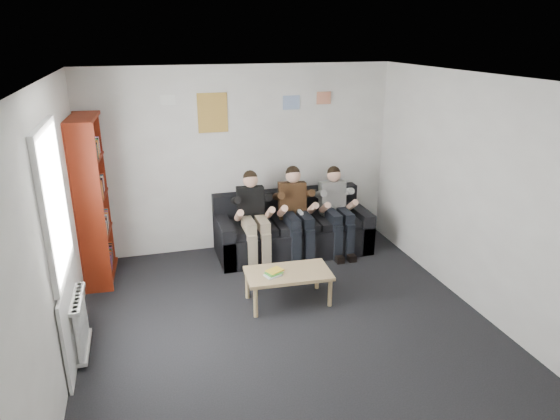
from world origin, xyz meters
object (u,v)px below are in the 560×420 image
object	(u,v)px
bookshelf	(93,201)
coffee_table	(288,275)
person_left	(254,218)
sofa	(292,231)
person_right	(337,211)
person_middle	(296,214)

from	to	relation	value
bookshelf	coffee_table	world-z (taller)	bookshelf
coffee_table	person_left	distance (m)	1.29
coffee_table	person_left	xyz separation A→B (m)	(-0.13, 1.25, 0.30)
sofa	person_right	xyz separation A→B (m)	(0.63, -0.20, 0.33)
person_middle	sofa	bearing A→B (deg)	98.17
bookshelf	person_right	bearing A→B (deg)	1.86
person_left	coffee_table	bearing A→B (deg)	-78.12
sofa	coffee_table	bearing A→B (deg)	-108.82
person_left	person_middle	distance (m)	0.63
bookshelf	person_middle	bearing A→B (deg)	1.44
bookshelf	person_left	distance (m)	2.13
bookshelf	person_middle	xyz separation A→B (m)	(2.71, -0.09, -0.41)
coffee_table	sofa	bearing A→B (deg)	71.18
coffee_table	person_right	size ratio (longest dim) A/B	0.80
bookshelf	person_left	bearing A→B (deg)	0.89
sofa	person_right	distance (m)	0.74
coffee_table	person_right	xyz separation A→B (m)	(1.12, 1.25, 0.29)
person_right	coffee_table	bearing A→B (deg)	-129.71
sofa	person_left	xyz separation A→B (m)	(-0.63, -0.20, 0.34)
bookshelf	person_right	size ratio (longest dim) A/B	1.69
person_left	person_right	world-z (taller)	person_left
sofa	bookshelf	bearing A→B (deg)	-177.69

